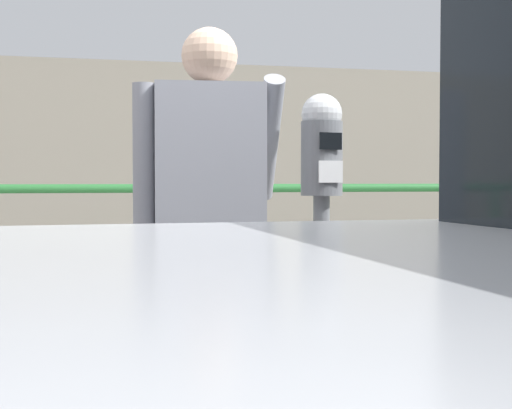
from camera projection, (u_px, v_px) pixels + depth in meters
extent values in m
cube|color=#ADA8A0|center=(208.00, 395.00, 3.84)|extent=(36.00, 2.46, 0.14)
cylinder|color=slate|center=(321.00, 317.00, 3.01)|extent=(0.07, 0.07, 1.03)
cylinder|color=slate|center=(322.00, 159.00, 2.99)|extent=(0.18, 0.18, 0.31)
sphere|color=silver|center=(322.00, 114.00, 2.98)|extent=(0.17, 0.17, 0.17)
cube|color=black|center=(331.00, 141.00, 2.90)|extent=(0.10, 0.02, 0.07)
cube|color=white|center=(331.00, 172.00, 2.90)|extent=(0.11, 0.02, 0.09)
cylinder|color=brown|center=(186.00, 344.00, 2.92)|extent=(0.15, 0.15, 0.85)
cylinder|color=brown|center=(234.00, 342.00, 2.94)|extent=(0.15, 0.15, 0.85)
cube|color=gray|center=(210.00, 163.00, 2.90)|extent=(0.46, 0.26, 0.64)
sphere|color=beige|center=(209.00, 56.00, 2.89)|extent=(0.23, 0.23, 0.23)
cylinder|color=gray|center=(144.00, 158.00, 2.87)|extent=(0.09, 0.09, 0.60)
cylinder|color=gray|center=(268.00, 140.00, 3.09)|extent=(0.13, 0.44, 0.54)
cylinder|color=#2D7A38|center=(182.00, 188.00, 4.88)|extent=(24.00, 0.06, 0.06)
cylinder|color=#2D7A38|center=(182.00, 256.00, 4.90)|extent=(24.00, 0.05, 0.05)
cylinder|color=#2D7A38|center=(182.00, 264.00, 4.90)|extent=(0.06, 0.06, 1.04)
cylinder|color=#2D7A38|center=(446.00, 256.00, 5.36)|extent=(0.06, 0.06, 1.04)
cube|color=#ADA38E|center=(146.00, 177.00, 7.99)|extent=(32.00, 0.50, 2.53)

